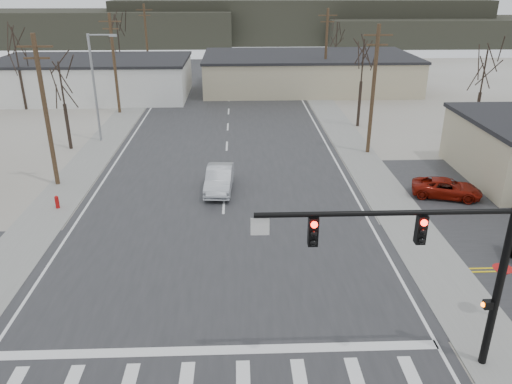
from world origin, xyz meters
TOP-DOWN VIEW (x-y plane):
  - ground at (0.00, 0.00)m, footprint 140.00×140.00m
  - main_road at (0.00, 15.00)m, footprint 18.00×110.00m
  - cross_road at (0.00, 0.00)m, footprint 90.00×10.00m
  - sidewalk_left at (-10.60, 20.00)m, footprint 3.00×90.00m
  - sidewalk_right at (10.60, 20.00)m, footprint 3.00×90.00m
  - traffic_signal_mast at (7.89, -6.20)m, footprint 8.95×0.43m
  - fire_hydrant at (-10.20, 8.00)m, footprint 0.24×0.24m
  - yield_sign at (11.50, -3.50)m, footprint 0.80×0.80m
  - building_left_far at (-16.00, 40.00)m, footprint 22.30×12.30m
  - building_right_far at (10.00, 44.00)m, footprint 26.30×14.30m
  - upole_left_b at (-11.50, 12.00)m, footprint 2.20×0.30m
  - upole_left_c at (-11.50, 32.00)m, footprint 2.20×0.30m
  - upole_left_d at (-11.50, 52.00)m, footprint 2.20×0.30m
  - upole_right_a at (11.50, 18.00)m, footprint 2.20×0.30m
  - upole_right_b at (11.50, 40.00)m, footprint 2.20×0.30m
  - streetlight_main at (-10.80, 22.00)m, footprint 2.40×0.25m
  - tree_left_near at (-13.00, 20.00)m, footprint 3.30×3.30m
  - tree_right_mid at (12.50, 26.00)m, footprint 3.74×3.74m
  - tree_left_far at (-14.00, 46.00)m, footprint 3.96×3.96m
  - tree_right_far at (15.00, 52.00)m, footprint 3.52×3.52m
  - tree_lot at (22.00, 22.00)m, footprint 3.52×3.52m
  - tree_left_mid at (-22.00, 34.00)m, footprint 3.96×3.96m
  - hill_left at (-35.00, 92.00)m, footprint 70.00×18.00m
  - hill_center at (15.00, 96.00)m, footprint 80.00×18.00m
  - hill_right at (50.00, 90.00)m, footprint 60.00×18.00m
  - sedan_crossing at (-0.33, 10.50)m, footprint 1.94×4.87m
  - car_far_a at (-0.32, 45.66)m, footprint 3.07×5.96m
  - car_far_b at (-7.50, 54.54)m, footprint 2.33×4.81m
  - car_parked_red at (14.34, 8.80)m, footprint 4.73×3.17m

SIDE VIEW (x-z plane):
  - ground at x=0.00m, z-range 0.00..0.00m
  - cross_road at x=0.00m, z-range 0.00..0.04m
  - main_road at x=0.00m, z-range 0.00..0.05m
  - sidewalk_left at x=-10.60m, z-range 0.00..0.06m
  - sidewalk_right at x=10.60m, z-range 0.00..0.06m
  - fire_hydrant at x=-10.20m, z-range 0.02..0.89m
  - car_parked_red at x=14.34m, z-range 0.03..1.24m
  - sedan_crossing at x=-0.33m, z-range 0.05..1.62m
  - car_far_b at x=-7.50m, z-range 0.05..1.63m
  - car_far_a at x=-0.32m, z-range 0.05..1.70m
  - yield_sign at x=11.50m, z-range 0.89..3.24m
  - building_right_far at x=10.00m, z-range 0.00..4.30m
  - building_left_far at x=-16.00m, z-range 0.01..4.51m
  - hill_right at x=50.00m, z-range 0.00..5.50m
  - hill_left at x=-35.00m, z-range 0.00..7.00m
  - hill_center at x=15.00m, z-range 0.00..9.00m
  - traffic_signal_mast at x=7.89m, z-range 1.07..8.27m
  - streetlight_main at x=-10.80m, z-range 0.59..9.59m
  - upole_left_b at x=-11.50m, z-range 0.22..10.22m
  - upole_left_c at x=-11.50m, z-range 0.22..10.22m
  - upole_left_d at x=-11.50m, z-range 0.22..10.22m
  - upole_right_a at x=11.50m, z-range 0.22..10.22m
  - upole_right_b at x=11.50m, z-range 0.22..10.22m
  - tree_left_near at x=-13.00m, z-range 1.55..8.90m
  - tree_right_far at x=15.00m, z-range 1.66..9.50m
  - tree_lot at x=22.00m, z-range 1.66..9.50m
  - tree_right_mid at x=12.50m, z-range 1.77..10.10m
  - tree_left_far at x=-14.00m, z-range 1.87..10.69m
  - tree_left_mid at x=-22.00m, z-range 1.87..10.69m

